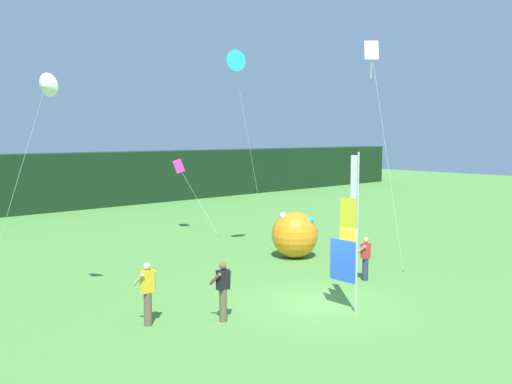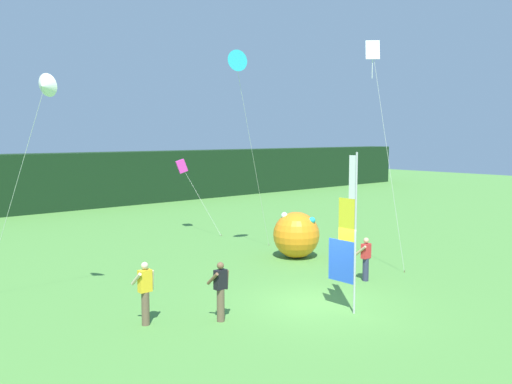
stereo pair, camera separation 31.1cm
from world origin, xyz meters
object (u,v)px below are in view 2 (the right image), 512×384
at_px(person_mid_field, 145,291).
at_px(kite_white_diamond_1, 375,67).
at_px(person_near_banner, 366,258).
at_px(inflatable_balloon, 296,235).
at_px(kite_white_delta_2, 44,87).
at_px(banner_flag, 347,236).
at_px(person_far_left, 221,290).
at_px(kite_cyan_delta_0, 236,62).
at_px(kite_magenta_box_3, 182,166).

xyz_separation_m(person_mid_field, kite_white_diamond_1, (9.89, -0.20, 6.85)).
height_order(person_near_banner, person_mid_field, person_mid_field).
height_order(inflatable_balloon, kite_white_delta_2, kite_white_delta_2).
distance_m(banner_flag, person_near_banner, 3.93).
bearing_deg(person_near_banner, banner_flag, -151.38).
relative_size(person_far_left, kite_white_diamond_1, 0.19).
height_order(banner_flag, kite_white_delta_2, kite_white_delta_2).
xyz_separation_m(person_near_banner, inflatable_balloon, (0.81, 4.30, 0.16)).
xyz_separation_m(person_far_left, inflatable_balloon, (7.39, 4.29, 0.09)).
bearing_deg(kite_white_delta_2, banner_flag, -40.83).
bearing_deg(kite_cyan_delta_0, person_near_banner, -79.17).
height_order(person_near_banner, kite_magenta_box_3, kite_magenta_box_3).
distance_m(banner_flag, kite_white_diamond_1, 7.77).
relative_size(person_mid_field, kite_magenta_box_3, 0.45).
relative_size(banner_flag, inflatable_balloon, 2.33).
xyz_separation_m(banner_flag, kite_white_delta_2, (-6.61, 5.71, 4.32)).
relative_size(banner_flag, kite_magenta_box_3, 1.19).
distance_m(person_mid_field, person_far_left, 2.08).
bearing_deg(kite_magenta_box_3, kite_white_delta_2, -139.81).
xyz_separation_m(person_far_left, kite_white_diamond_1, (8.14, 0.93, 6.89)).
height_order(person_far_left, kite_white_delta_2, kite_white_delta_2).
distance_m(person_near_banner, kite_cyan_delta_0, 9.57).
height_order(banner_flag, inflatable_balloon, banner_flag).
bearing_deg(kite_cyan_delta_0, banner_flag, -105.10).
distance_m(banner_flag, kite_magenta_box_3, 15.20).
distance_m(kite_white_diamond_1, kite_magenta_box_3, 12.69).
xyz_separation_m(person_mid_field, person_far_left, (1.75, -1.12, -0.04)).
relative_size(person_mid_field, kite_white_delta_2, 0.25).
distance_m(person_far_left, kite_white_delta_2, 7.65).
bearing_deg(person_far_left, kite_cyan_delta_0, 47.46).
xyz_separation_m(inflatable_balloon, kite_cyan_delta_0, (-1.95, 1.64, 7.26)).
relative_size(banner_flag, kite_white_delta_2, 0.68).
height_order(kite_white_diamond_1, kite_magenta_box_3, kite_white_diamond_1).
bearing_deg(kite_white_diamond_1, banner_flag, -150.60).
height_order(banner_flag, kite_magenta_box_3, banner_flag).
bearing_deg(person_far_left, person_mid_field, 147.29).
distance_m(kite_cyan_delta_0, kite_white_diamond_1, 5.70).
relative_size(person_near_banner, kite_cyan_delta_0, 0.18).
xyz_separation_m(banner_flag, person_mid_field, (-5.12, 2.88, -1.33)).
bearing_deg(kite_cyan_delta_0, person_mid_field, -146.23).
bearing_deg(inflatable_balloon, banner_flag, -123.61).
bearing_deg(kite_white_diamond_1, kite_white_delta_2, 165.11).
distance_m(banner_flag, kite_white_delta_2, 9.75).
xyz_separation_m(kite_cyan_delta_0, kite_magenta_box_3, (1.87, 6.93, -4.68)).
xyz_separation_m(person_far_left, kite_magenta_box_3, (7.31, 12.86, 2.66)).
bearing_deg(inflatable_balloon, kite_magenta_box_3, 90.53).
bearing_deg(person_mid_field, person_near_banner, -7.72).
relative_size(person_far_left, kite_magenta_box_3, 0.43).
relative_size(kite_cyan_delta_0, kite_white_delta_2, 1.25).
bearing_deg(person_mid_field, banner_flag, -29.38).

